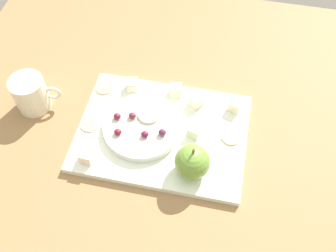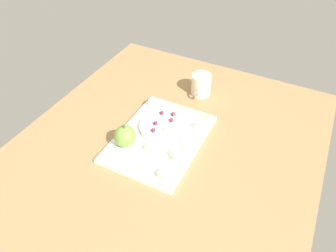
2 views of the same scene
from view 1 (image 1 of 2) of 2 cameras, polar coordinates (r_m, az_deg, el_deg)
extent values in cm
cube|color=#967147|center=(92.39, 1.32, -0.62)|extent=(118.43, 101.18, 4.44)
cube|color=white|center=(88.30, -0.86, -1.03)|extent=(38.48, 28.23, 1.64)
cylinder|color=silver|center=(87.26, -3.90, -0.13)|extent=(17.79, 17.79, 1.95)
sphere|color=olive|center=(79.30, 3.66, -5.35)|extent=(7.52, 7.52, 7.52)
cylinder|color=brown|center=(75.52, 3.83, -3.75)|extent=(0.50, 0.50, 1.20)
cube|color=#F0E2CB|center=(94.49, -5.33, 6.12)|extent=(3.36, 3.36, 2.78)
cube|color=white|center=(86.16, 3.98, -0.73)|extent=(3.38, 3.38, 2.78)
cube|color=#F9F0CF|center=(91.53, 9.99, 3.06)|extent=(3.46, 3.46, 2.78)
cube|color=#F9F0C7|center=(93.00, 1.19, 5.34)|extent=(3.12, 3.12, 2.78)
cube|color=#F9E8C9|center=(91.26, 4.19, 3.81)|extent=(3.91, 3.91, 2.78)
cube|color=#F5E1C6|center=(84.37, -12.08, -4.43)|extent=(2.84, 2.84, 2.78)
cylinder|color=#D3B684|center=(96.38, -9.46, 5.67)|extent=(4.34, 4.34, 0.40)
cylinder|color=#E0C487|center=(90.26, -11.59, 0.27)|extent=(4.34, 4.34, 0.40)
cylinder|color=#DAB48D|center=(87.62, 9.36, -1.64)|extent=(4.34, 4.34, 0.40)
ellipsoid|color=#5F2843|center=(84.12, -0.86, -0.95)|extent=(1.69, 1.52, 1.59)
ellipsoid|color=maroon|center=(87.19, -5.35, 1.56)|extent=(1.69, 1.52, 1.39)
ellipsoid|color=maroon|center=(87.44, -7.59, 1.45)|extent=(1.69, 1.52, 1.44)
ellipsoid|color=maroon|center=(85.02, -7.51, -0.89)|extent=(1.69, 1.52, 1.38)
ellipsoid|color=maroon|center=(84.12, -3.48, -1.24)|extent=(1.69, 1.52, 1.37)
cylinder|color=beige|center=(87.55, -2.89, 1.69)|extent=(5.00, 5.00, 0.60)
cylinder|color=white|center=(96.13, -19.81, 4.54)|extent=(8.00, 8.00, 8.88)
torus|color=white|center=(94.54, -16.83, 4.65)|extent=(4.08, 1.64, 4.00)
camera|label=2|loc=(1.03, 63.14, 36.79)|focal=33.41mm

